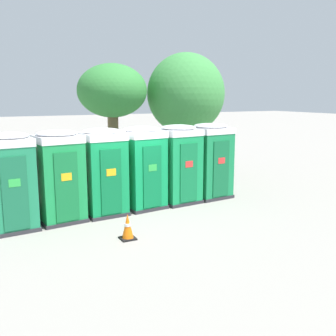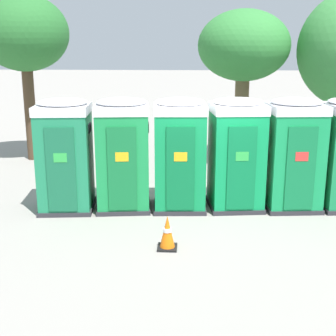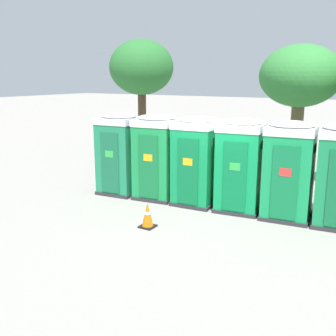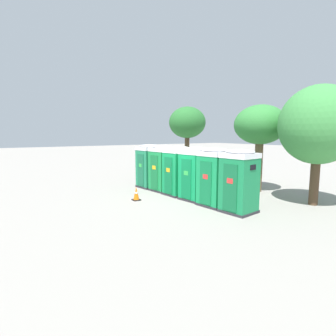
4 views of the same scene
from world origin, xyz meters
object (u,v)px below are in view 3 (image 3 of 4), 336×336
portapotty_1 (157,156)px  traffic_cone (148,215)px  portapotty_0 (120,153)px  street_tree_0 (300,78)px  portapotty_2 (196,160)px  portapotty_3 (240,165)px  street_tree_1 (141,69)px  portapotty_4 (289,170)px

portapotty_1 → traffic_cone: 2.67m
portapotty_0 → street_tree_0: (4.33, 4.43, 2.29)m
portapotty_1 → traffic_cone: portapotty_1 is taller
portapotty_2 → portapotty_3: (1.28, 0.11, -0.00)m
portapotty_2 → street_tree_1: street_tree_1 is taller
street_tree_0 → portapotty_3: bearing=-96.7°
portapotty_1 → portapotty_2: size_ratio=1.00×
portapotty_3 → street_tree_0: 4.71m
portapotty_3 → street_tree_0: bearing=83.3°
portapotty_1 → street_tree_1: 6.46m
portapotty_4 → traffic_cone: (-2.72, -2.46, -0.97)m
portapotty_3 → street_tree_1: 8.10m
portapotty_3 → portapotty_4: same height
portapotty_1 → portapotty_0: bearing=-173.2°
portapotty_4 → street_tree_1: size_ratio=0.49×
portapotty_4 → street_tree_0: street_tree_0 is taller
portapotty_2 → traffic_cone: 2.49m
street_tree_1 → traffic_cone: 9.09m
portapotty_0 → portapotty_2: 2.58m
portapotty_1 → street_tree_1: (-3.70, 4.57, 2.68)m
traffic_cone → portapotty_0: bearing=139.6°
portapotty_2 → portapotty_3: size_ratio=1.00×
portapotty_0 → portapotty_1: same height
portapotty_1 → portapotty_3: bearing=4.3°
portapotty_1 → street_tree_1: street_tree_1 is taller
portapotty_0 → street_tree_1: (-2.42, 4.73, 2.68)m
traffic_cone → portapotty_3: bearing=59.2°
portapotty_0 → portapotty_1: bearing=6.8°
street_tree_1 → traffic_cone: street_tree_1 is taller
portapotty_0 → street_tree_0: 6.60m
portapotty_1 → traffic_cone: bearing=-62.8°
portapotty_0 → street_tree_1: street_tree_1 is taller
portapotty_3 → portapotty_4: 1.29m
street_tree_1 → portapotty_3: bearing=-35.0°
street_tree_1 → portapotty_2: bearing=-42.0°
portapotty_0 → portapotty_2: (2.57, 0.23, 0.00)m
portapotty_2 → portapotty_4: same height
portapotty_4 → traffic_cone: 3.79m
portapotty_2 → street_tree_0: bearing=67.2°
portapotty_1 → portapotty_2: same height
portapotty_4 → street_tree_1: bearing=150.2°
portapotty_3 → portapotty_4: bearing=2.4°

